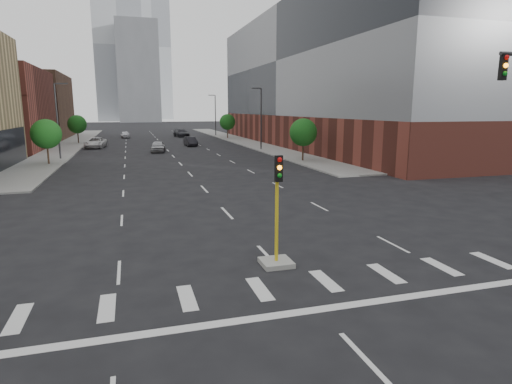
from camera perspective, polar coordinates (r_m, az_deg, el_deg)
name	(u,v)px	position (r m, az deg, el deg)	size (l,w,h in m)	color
sidewalk_left_far	(72,144)	(81.05, -23.35, 5.91)	(5.00, 92.00, 0.15)	gray
sidewalk_right_far	(240,140)	(83.00, -2.21, 6.90)	(5.00, 92.00, 0.15)	gray
building_left_far_b	(13,106)	(100.72, -29.61, 9.89)	(20.00, 24.00, 13.00)	brown
building_right_main	(344,79)	(75.00, 11.68, 14.60)	(24.00, 70.00, 22.00)	brown
tower_left	(119,48)	(228.09, -17.84, 17.86)	(22.00, 22.00, 70.00)	#B2B7BC
tower_right	(152,49)	(268.83, -13.70, 18.03)	(20.00, 20.00, 80.00)	#B2B7BC
tower_mid	(138,72)	(206.92, -15.44, 15.11)	(18.00, 18.00, 44.00)	slate
median_traffic_signal	(277,242)	(16.92, 2.78, -6.66)	(1.20, 1.20, 4.40)	#999993
streetlight_right_a	(261,116)	(64.06, 0.61, 10.09)	(1.60, 0.22, 9.07)	#2D2D30
streetlight_right_b	(215,113)	(98.06, -5.49, 10.39)	(1.60, 0.22, 9.07)	#2D2D30
streetlight_left	(58,118)	(56.83, -24.91, 8.95)	(1.60, 0.22, 9.07)	#2D2D30
tree_left_near	(46,134)	(52.04, -26.19, 6.96)	(3.20, 3.20, 4.85)	#382619
tree_left_far	(77,124)	(81.75, -22.75, 8.33)	(3.20, 3.20, 4.85)	#382619
tree_right_near	(303,132)	(50.20, 6.32, 7.91)	(3.20, 3.20, 4.85)	#382619
tree_right_far	(227,122)	(88.43, -3.83, 9.30)	(3.20, 3.20, 4.85)	#382619
car_near_left	(158,146)	(62.79, -12.93, 5.95)	(1.91, 4.74, 1.62)	#9D9EA2
car_mid_right	(191,141)	(71.87, -8.72, 6.69)	(1.62, 4.63, 1.53)	black
car_far_left	(96,143)	(72.10, -20.60, 6.17)	(2.72, 5.91, 1.64)	silver
car_deep_right	(181,133)	(95.33, -9.93, 7.75)	(2.37, 5.83, 1.69)	black
car_distant	(125,135)	(94.74, -17.03, 7.34)	(1.67, 4.16, 1.42)	silver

